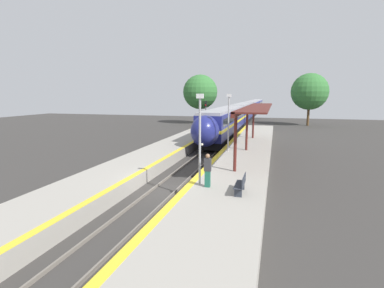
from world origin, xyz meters
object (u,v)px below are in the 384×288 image
(lamppost_near, at_px, (200,133))
(lamppost_mid, at_px, (229,118))
(platform_bench, at_px, (241,184))
(train, at_px, (247,110))
(person_waiting, at_px, (208,170))
(railway_signal, at_px, (206,116))

(lamppost_near, xyz_separation_m, lamppost_mid, (0.00, 9.93, 0.00))
(platform_bench, bearing_deg, lamppost_mid, 102.15)
(train, distance_m, person_waiting, 53.73)
(lamppost_near, distance_m, lamppost_mid, 9.93)
(train, height_order, lamppost_mid, lamppost_mid)
(platform_bench, xyz_separation_m, railway_signal, (-7.17, 23.26, 1.59))
(person_waiting, height_order, lamppost_near, lamppost_near)
(railway_signal, bearing_deg, person_waiting, -76.73)
(lamppost_mid, bearing_deg, train, 93.11)
(lamppost_near, bearing_deg, person_waiting, -36.98)
(platform_bench, bearing_deg, person_waiting, 163.08)
(person_waiting, distance_m, lamppost_mid, 10.50)
(platform_bench, height_order, lamppost_mid, lamppost_mid)
(platform_bench, bearing_deg, train, 94.95)
(person_waiting, xyz_separation_m, lamppost_near, (-0.52, 0.39, 1.87))
(platform_bench, relative_size, lamppost_near, 0.32)
(railway_signal, relative_size, lamppost_mid, 1.00)
(train, bearing_deg, lamppost_near, -87.47)
(platform_bench, height_order, railway_signal, railway_signal)
(railway_signal, height_order, lamppost_mid, lamppost_mid)
(person_waiting, bearing_deg, lamppost_near, 143.02)
(railway_signal, xyz_separation_m, lamppost_mid, (4.83, -12.39, 0.73))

